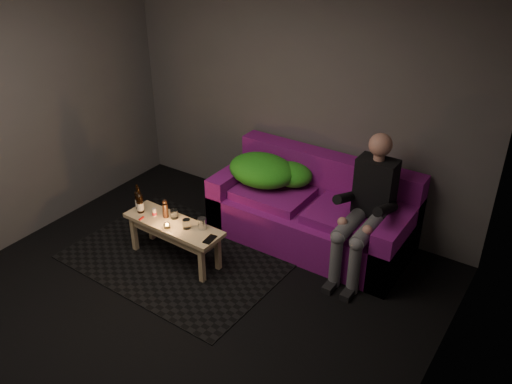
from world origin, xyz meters
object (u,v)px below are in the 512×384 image
Objects in this scene: coffee_table at (174,229)px; beer_bottle_a at (138,200)px; beer_bottle_b at (140,203)px; person at (367,205)px; steel_cup at (202,224)px; sofa at (313,213)px.

coffee_table is 4.02× the size of beer_bottle_a.
coffee_table is 0.42m from beer_bottle_b.
person is 11.99× the size of steel_cup.
person is 2.11m from beer_bottle_b.
beer_bottle_b reaches higher than beer_bottle_a.
coffee_table is 0.32m from steel_cup.
coffee_table is at bearing -165.71° from steel_cup.
person is 1.28× the size of coffee_table.
person reaches higher than steel_cup.
beer_bottle_a is (-0.45, 0.02, 0.17)m from coffee_table.
beer_bottle_b reaches higher than steel_cup.
beer_bottle_b is at bearing -141.37° from sofa.
steel_cup is (0.74, 0.05, -0.04)m from beer_bottle_a.
beer_bottle_a is 0.74m from steel_cup.
steel_cup reaches higher than coffee_table.
beer_bottle_a is at bearing -156.90° from person.
person is at bearing 32.68° from steel_cup.
steel_cup is at bearing 14.29° from coffee_table.
beer_bottle_b is at bearing -155.06° from person.
sofa is 1.91× the size of coffee_table.
sofa is 7.69× the size of beer_bottle_a.
steel_cup is at bearing -147.32° from person.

